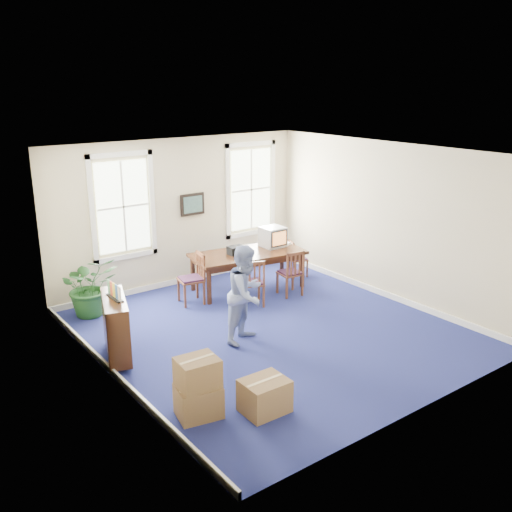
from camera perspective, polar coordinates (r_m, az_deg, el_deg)
floor at (r=10.42m, az=1.54°, el=-7.47°), size 6.50×6.50×0.00m
ceiling at (r=9.54m, az=1.69°, el=10.28°), size 6.50×6.50×0.00m
wall_back at (r=12.50m, az=-7.65°, el=4.34°), size 6.50×0.00×6.50m
wall_front at (r=7.71m, az=16.74°, el=-4.43°), size 6.50×0.00×6.50m
wall_left at (r=8.43m, az=-14.66°, el=-2.40°), size 0.00×6.50×6.50m
wall_right at (r=11.89m, az=13.07°, el=3.39°), size 0.00×6.50×6.50m
baseboard_back at (r=12.90m, az=-7.32°, el=-2.37°), size 6.00×0.04×0.12m
baseboard_left at (r=9.06m, az=-13.74°, el=-11.59°), size 0.04×6.50×0.12m
baseboard_right at (r=12.32m, az=12.50°, el=-3.60°), size 0.04×6.50×0.12m
window_left at (r=11.86m, az=-13.17°, el=4.83°), size 1.40×0.12×2.20m
window_right at (r=13.42m, az=-0.53°, el=6.68°), size 1.40×0.12×2.20m
wall_picture at (r=12.57m, az=-6.37°, el=5.16°), size 0.58×0.06×0.48m
conference_table at (r=12.31m, az=-0.80°, el=-1.46°), size 2.55×1.46×0.82m
crt_tv at (r=12.58m, az=1.67°, el=1.94°), size 0.48×0.53×0.44m
game_console at (r=12.79m, az=2.97°, el=1.28°), size 0.22×0.24×0.05m
equipment_bag at (r=12.06m, az=-2.02°, el=0.60°), size 0.35×0.23×0.17m
chair_near_left at (r=11.39m, az=-0.39°, el=-2.62°), size 0.57×0.57×0.98m
chair_near_right at (r=11.96m, az=3.42°, el=-1.64°), size 0.50×0.50×0.98m
chair_end_left at (r=11.55m, az=-6.54°, el=-2.28°), size 0.55×0.55×1.04m
chair_end_right at (r=13.15m, az=4.23°, el=-0.23°), size 0.48×0.48×0.84m
man at (r=9.75m, az=-0.97°, el=-3.80°), size 1.03×0.93×1.71m
credenza at (r=9.55m, az=-13.80°, el=-7.22°), size 0.72×1.27×0.96m
brochure_rack at (r=9.32m, az=-13.97°, el=-3.73°), size 0.25×0.63×0.27m
potted_plant at (r=11.34m, az=-16.30°, el=-2.90°), size 1.16×1.04×1.17m
cardboard_boxes at (r=8.01m, az=-4.84°, el=-12.03°), size 1.72×1.72×0.89m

